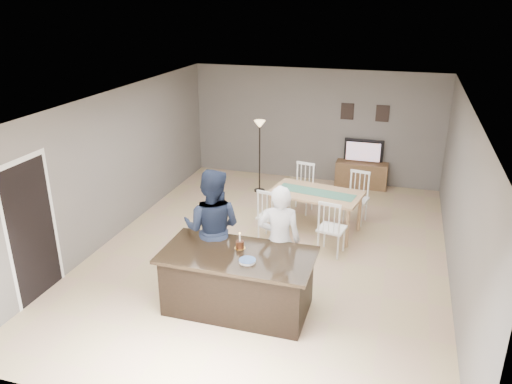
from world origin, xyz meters
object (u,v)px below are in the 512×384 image
(man, at_px, (212,228))
(dining_table, at_px, (316,199))
(floor_lamp, at_px, (260,137))
(kitchen_island, at_px, (238,281))
(plate_stack, at_px, (247,261))
(television, at_px, (363,151))
(woman, at_px, (279,241))
(tv_console, at_px, (361,175))
(birthday_cake, at_px, (240,244))

(man, bearing_deg, dining_table, -120.93)
(man, bearing_deg, floor_lamp, -88.09)
(kitchen_island, relative_size, man, 1.13)
(plate_stack, xyz_separation_m, floor_lamp, (-1.24, 4.79, 0.38))
(television, xyz_separation_m, floor_lamp, (-2.23, -1.04, 0.44))
(plate_stack, distance_m, floor_lamp, 4.96)
(kitchen_island, relative_size, television, 2.35)
(woman, distance_m, plate_stack, 0.82)
(dining_table, bearing_deg, man, -106.67)
(man, xyz_separation_m, floor_lamp, (-0.44, 4.05, 0.35))
(kitchen_island, xyz_separation_m, man, (-0.59, 0.55, 0.50))
(kitchen_island, height_order, tv_console, kitchen_island)
(kitchen_island, height_order, birthday_cake, birthday_cake)
(tv_console, relative_size, dining_table, 0.56)
(woman, distance_m, dining_table, 2.31)
(birthday_cake, height_order, floor_lamp, floor_lamp)
(kitchen_island, height_order, plate_stack, plate_stack)
(floor_lamp, bearing_deg, man, -83.76)
(woman, distance_m, floor_lamp, 4.29)
(woman, relative_size, floor_lamp, 1.05)
(birthday_cake, xyz_separation_m, floor_lamp, (-1.01, 4.43, 0.34))
(birthday_cake, distance_m, floor_lamp, 4.56)
(tv_console, distance_m, dining_table, 2.77)
(woman, bearing_deg, television, -110.30)
(kitchen_island, xyz_separation_m, birthday_cake, (-0.02, 0.17, 0.50))
(television, relative_size, dining_table, 0.42)
(television, xyz_separation_m, birthday_cake, (-1.22, -5.47, 0.09))
(tv_console, bearing_deg, woman, -98.54)
(kitchen_island, height_order, dining_table, dining_table)
(television, xyz_separation_m, man, (-1.79, -5.09, 0.09))
(plate_stack, bearing_deg, kitchen_island, 137.65)
(dining_table, distance_m, floor_lamp, 2.44)
(floor_lamp, bearing_deg, woman, -69.67)
(kitchen_island, bearing_deg, man, 136.96)
(plate_stack, height_order, dining_table, dining_table)
(television, height_order, man, man)
(man, distance_m, floor_lamp, 4.09)
(floor_lamp, bearing_deg, birthday_cake, -77.13)
(man, distance_m, plate_stack, 1.08)
(dining_table, bearing_deg, kitchen_island, -91.48)
(kitchen_island, relative_size, tv_console, 1.79)
(tv_console, relative_size, plate_stack, 5.11)
(tv_console, bearing_deg, kitchen_island, -102.16)
(tv_console, height_order, man, man)
(plate_stack, bearing_deg, dining_table, 83.00)
(woman, bearing_deg, birthday_cake, 30.47)
(television, relative_size, birthday_cake, 3.73)
(birthday_cake, xyz_separation_m, dining_table, (0.60, 2.73, -0.30))
(television, height_order, birthday_cake, birthday_cake)
(dining_table, height_order, floor_lamp, floor_lamp)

